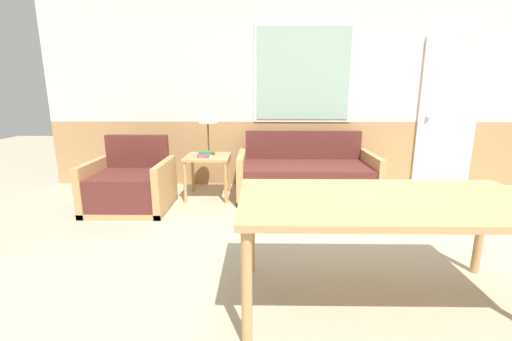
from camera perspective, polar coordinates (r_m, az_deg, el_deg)
name	(u,v)px	position (r m, az deg, el deg)	size (l,w,h in m)	color
ground_plane	(336,278)	(2.75, 13.25, -16.97)	(16.00, 16.00, 0.00)	#B2A58C
wall_back	(302,91)	(4.98, 7.60, 13.07)	(7.20, 0.09, 2.70)	tan
couch	(305,178)	(4.50, 8.24, -1.19)	(1.74, 0.89, 0.82)	tan
armchair	(130,187)	(4.28, -20.20, -2.59)	(0.92, 0.78, 0.83)	tan
side_table	(208,162)	(4.44, -8.03, 1.37)	(0.56, 0.56, 0.55)	tan
table_lamp	(208,119)	(4.46, -8.05, 8.52)	(0.24, 0.24, 0.57)	#4C3823
book_stack	(205,154)	(4.33, -8.54, 2.68)	(0.17, 0.16, 0.07)	white
dining_table	(388,208)	(2.29, 21.09, -5.89)	(1.84, 0.91, 0.72)	tan
entry_door	(447,114)	(5.56, 29.27, 8.15)	(0.81, 0.09, 2.07)	silver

